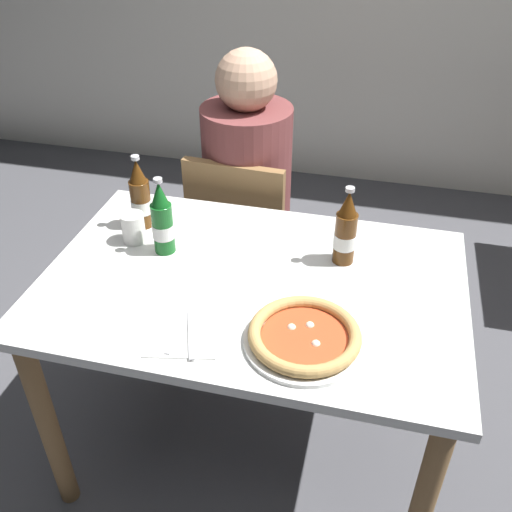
# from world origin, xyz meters

# --- Properties ---
(ground_plane) EXTENTS (8.00, 8.00, 0.00)m
(ground_plane) POSITION_xyz_m (0.00, 0.00, 0.00)
(ground_plane) COLOR #4C4C51
(dining_table_main) EXTENTS (1.20, 0.80, 0.75)m
(dining_table_main) POSITION_xyz_m (0.00, 0.00, 0.64)
(dining_table_main) COLOR silver
(dining_table_main) RESTS_ON ground_plane
(chair_behind_table) EXTENTS (0.42, 0.42, 0.85)m
(chair_behind_table) POSITION_xyz_m (-0.19, 0.61, 0.48)
(chair_behind_table) COLOR olive
(chair_behind_table) RESTS_ON ground_plane
(diner_seated) EXTENTS (0.34, 0.34, 1.21)m
(diner_seated) POSITION_xyz_m (-0.18, 0.66, 0.58)
(diner_seated) COLOR #2D3342
(diner_seated) RESTS_ON ground_plane
(pizza_margherita_near) EXTENTS (0.30, 0.30, 0.04)m
(pizza_margherita_near) POSITION_xyz_m (0.19, -0.21, 0.77)
(pizza_margherita_near) COLOR white
(pizza_margherita_near) RESTS_ON dining_table_main
(beer_bottle_left) EXTENTS (0.07, 0.07, 0.25)m
(beer_bottle_left) POSITION_xyz_m (-0.29, 0.08, 0.85)
(beer_bottle_left) COLOR #14591E
(beer_bottle_left) RESTS_ON dining_table_main
(beer_bottle_center) EXTENTS (0.07, 0.07, 0.25)m
(beer_bottle_center) POSITION_xyz_m (0.24, 0.16, 0.85)
(beer_bottle_center) COLOR #512D0F
(beer_bottle_center) RESTS_ON dining_table_main
(beer_bottle_right) EXTENTS (0.07, 0.07, 0.25)m
(beer_bottle_right) POSITION_xyz_m (-0.42, 0.20, 0.85)
(beer_bottle_right) COLOR #512D0F
(beer_bottle_right) RESTS_ON dining_table_main
(napkin_with_cutlery) EXTENTS (0.21, 0.21, 0.01)m
(napkin_with_cutlery) POSITION_xyz_m (-0.11, -0.26, 0.75)
(napkin_with_cutlery) COLOR white
(napkin_with_cutlery) RESTS_ON dining_table_main
(paper_cup) EXTENTS (0.07, 0.07, 0.09)m
(paper_cup) POSITION_xyz_m (-0.41, 0.11, 0.80)
(paper_cup) COLOR white
(paper_cup) RESTS_ON dining_table_main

